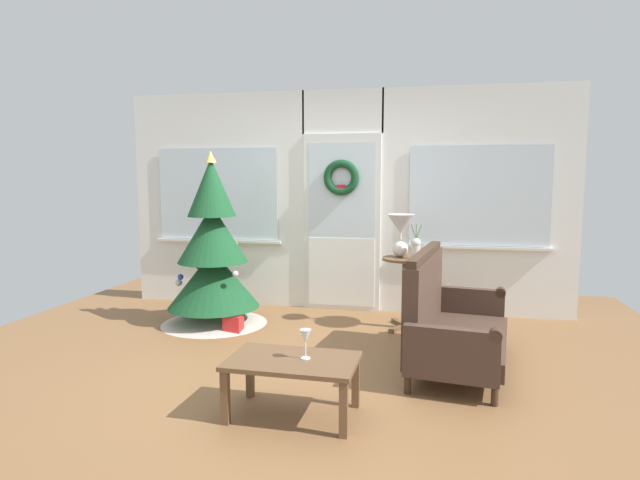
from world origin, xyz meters
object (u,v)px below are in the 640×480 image
at_px(table_lamp, 401,229).
at_px(coffee_table, 293,367).
at_px(settee_sofa, 447,321).
at_px(christmas_tree, 213,259).
at_px(wine_glass, 305,337).
at_px(gift_box, 233,324).
at_px(flower_vase, 416,247).
at_px(side_table, 405,278).

relative_size(table_lamp, coffee_table, 0.51).
bearing_deg(settee_sofa, christmas_tree, 161.44).
distance_m(coffee_table, wine_glass, 0.21).
relative_size(coffee_table, gift_box, 4.94).
bearing_deg(wine_glass, coffee_table, -165.93).
bearing_deg(gift_box, flower_vase, 13.76).
relative_size(christmas_tree, coffee_table, 2.13).
distance_m(christmas_tree, gift_box, 0.74).
bearing_deg(table_lamp, settee_sofa, -67.43).
bearing_deg(table_lamp, gift_box, -161.72).
bearing_deg(christmas_tree, table_lamp, 8.03).
relative_size(flower_vase, wine_glass, 1.79).
distance_m(flower_vase, coffee_table, 2.32).
relative_size(wine_glass, gift_box, 1.13).
xyz_separation_m(flower_vase, coffee_table, (-0.73, -2.14, -0.53)).
bearing_deg(settee_sofa, table_lamp, 112.57).
relative_size(christmas_tree, flower_vase, 5.21).
bearing_deg(christmas_tree, wine_glass, -53.10).
xyz_separation_m(table_lamp, wine_glass, (-0.48, -2.22, -0.50)).
bearing_deg(coffee_table, table_lamp, 75.82).
relative_size(christmas_tree, settee_sofa, 1.15).
bearing_deg(settee_sofa, coffee_table, -131.11).
distance_m(settee_sofa, gift_box, 2.16).
bearing_deg(christmas_tree, gift_box, -39.90).
height_order(christmas_tree, side_table, christmas_tree).
height_order(side_table, flower_vase, flower_vase).
bearing_deg(christmas_tree, side_table, 6.67).
height_order(wine_glass, gift_box, wine_glass).
bearing_deg(table_lamp, side_table, -33.69).
distance_m(settee_sofa, coffee_table, 1.54).
height_order(settee_sofa, table_lamp, table_lamp).
bearing_deg(side_table, settee_sofa, -69.50).
bearing_deg(coffee_table, christmas_tree, 125.05).
height_order(settee_sofa, coffee_table, settee_sofa).
xyz_separation_m(christmas_tree, coffee_table, (1.38, -1.96, -0.37)).
relative_size(side_table, wine_glass, 3.78).
relative_size(flower_vase, coffee_table, 0.41).
distance_m(christmas_tree, settee_sofa, 2.54).
distance_m(wine_glass, gift_box, 2.08).
bearing_deg(settee_sofa, gift_box, 165.43).
distance_m(settee_sofa, table_lamp, 1.33).
bearing_deg(coffee_table, flower_vase, 71.26).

